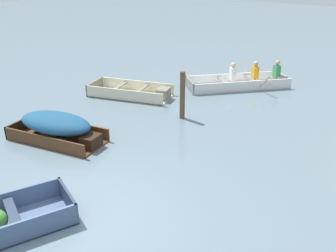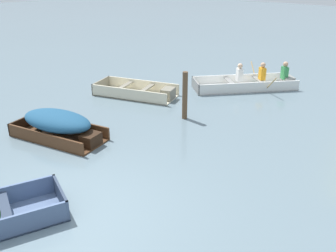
% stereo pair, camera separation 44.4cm
% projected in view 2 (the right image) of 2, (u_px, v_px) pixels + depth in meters
% --- Properties ---
extents(ground_plane, '(80.00, 80.00, 0.00)m').
position_uv_depth(ground_plane, '(72.00, 215.00, 6.70)').
color(ground_plane, slate).
extents(skiff_cream_near_moored, '(2.99, 2.00, 0.40)m').
position_uv_depth(skiff_cream_near_moored, '(139.00, 92.00, 12.72)').
color(skiff_cream_near_moored, beige).
rests_on(skiff_cream_near_moored, ground).
extents(skiff_dark_varnish_mid_moored, '(2.65, 1.61, 0.73)m').
position_uv_depth(skiff_dark_varnish_mid_moored, '(58.00, 124.00, 9.52)').
color(skiff_dark_varnish_mid_moored, '#4C2D19').
rests_on(skiff_dark_varnish_mid_moored, ground).
extents(rowboat_white_with_crew, '(3.18, 3.52, 0.93)m').
position_uv_depth(rowboat_white_with_crew, '(251.00, 83.00, 13.49)').
color(rowboat_white_with_crew, white).
rests_on(rowboat_white_with_crew, ground).
extents(mooring_post, '(0.15, 0.15, 1.39)m').
position_uv_depth(mooring_post, '(185.00, 96.00, 10.65)').
color(mooring_post, brown).
rests_on(mooring_post, ground).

